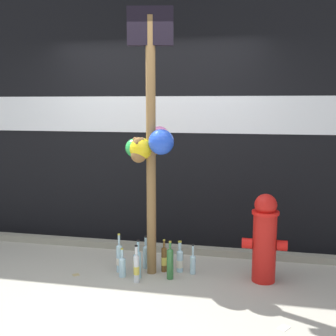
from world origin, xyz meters
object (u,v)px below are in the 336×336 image
object	(u,v)px
fire_hydrant	(265,237)
bottle_7	(170,263)
bottle_9	(136,263)
bottle_0	(146,255)
bottle_3	(119,258)
bottle_1	(180,260)
bottle_4	(164,259)
bottle_2	(136,268)
bottle_5	(138,263)
memorial_post	(151,130)
bottle_6	(193,263)
bottle_8	(122,266)

from	to	relation	value
fire_hydrant	bottle_7	xyz separation A→B (m)	(-0.91, -0.14, -0.28)
bottle_9	bottle_0	bearing A→B (deg)	64.97
bottle_3	bottle_9	bearing A→B (deg)	4.95
bottle_1	bottle_4	xyz separation A→B (m)	(-0.16, -0.03, 0.01)
bottle_0	bottle_3	xyz separation A→B (m)	(-0.25, -0.16, 0.01)
bottle_7	bottle_2	bearing A→B (deg)	-153.92
bottle_5	bottle_3	bearing A→B (deg)	154.91
bottle_1	bottle_7	xyz separation A→B (m)	(-0.06, -0.20, 0.04)
bottle_2	bottle_4	size ratio (longest dim) A/B	1.10
bottle_0	bottle_7	world-z (taller)	bottle_7
memorial_post	bottle_1	xyz separation A→B (m)	(0.28, 0.07, -1.35)
memorial_post	bottle_2	distance (m)	1.36
bottle_5	bottle_6	xyz separation A→B (m)	(0.52, 0.22, -0.04)
bottle_7	bottle_1	bearing A→B (deg)	72.63
bottle_5	bottle_6	distance (m)	0.57
bottle_1	bottle_2	distance (m)	0.51
bottle_2	bottle_3	xyz separation A→B (m)	(-0.25, 0.21, 0.00)
bottle_2	bottle_5	world-z (taller)	bottle_5
memorial_post	bottle_9	bearing A→B (deg)	-162.83
bottle_0	bottle_1	world-z (taller)	bottle_0
bottle_0	bottle_4	xyz separation A→B (m)	(0.21, -0.05, -0.01)
bottle_5	bottle_1	bearing A→B (deg)	32.85
bottle_5	bottle_8	distance (m)	0.17
fire_hydrant	bottle_3	bearing A→B (deg)	-176.90
bottle_3	bottle_6	world-z (taller)	bottle_3
bottle_8	bottle_3	bearing A→B (deg)	121.32
bottle_2	bottle_9	xyz separation A→B (m)	(-0.07, 0.23, -0.04)
bottle_4	bottle_6	size ratio (longest dim) A/B	1.10
bottle_1	bottle_3	world-z (taller)	bottle_3
bottle_4	bottle_5	size ratio (longest dim) A/B	0.87
bottle_7	fire_hydrant	bearing A→B (deg)	8.97
bottle_0	bottle_6	bearing A→B (deg)	-5.65
bottle_5	bottle_9	distance (m)	0.15
bottle_8	bottle_9	xyz separation A→B (m)	(0.11, 0.13, -0.00)
fire_hydrant	bottle_5	distance (m)	1.27
memorial_post	bottle_3	world-z (taller)	memorial_post
fire_hydrant	bottle_3	world-z (taller)	fire_hydrant
bottle_4	memorial_post	bearing A→B (deg)	-159.63
bottle_0	bottle_3	bearing A→B (deg)	-147.28
bottle_1	bottle_9	world-z (taller)	bottle_1
bottle_8	bottle_6	bearing A→B (deg)	17.75
bottle_2	bottle_8	size ratio (longest dim) A/B	1.26
bottle_0	bottle_9	distance (m)	0.16
bottle_0	bottle_9	bearing A→B (deg)	-115.03
bottle_2	bottle_6	distance (m)	0.60
bottle_8	bottle_2	bearing A→B (deg)	-29.66
bottle_1	bottle_2	bearing A→B (deg)	-136.52
bottle_1	bottle_4	distance (m)	0.16
memorial_post	bottle_8	size ratio (longest dim) A/B	8.85
bottle_1	bottle_9	xyz separation A→B (m)	(-0.43, -0.12, -0.02)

